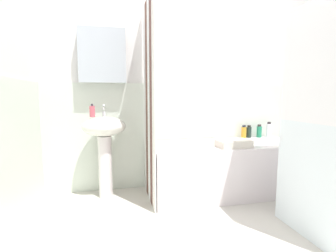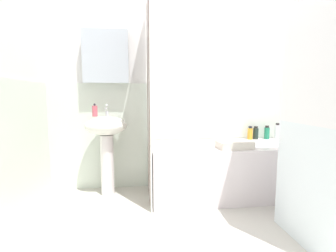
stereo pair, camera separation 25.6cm
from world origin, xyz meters
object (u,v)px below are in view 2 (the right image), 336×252
Objects in this scene: towel_folded at (235,145)px; sink at (107,138)px; shampoo_bottle at (267,133)px; conditioner_bottle at (250,133)px; bathtub at (227,170)px; soap_dispenser at (95,111)px; lotion_bottle at (256,133)px; body_wash_bottle at (277,131)px.

sink is at bearing 164.02° from towel_folded.
shampoo_bottle is 1.02× the size of conditioner_bottle.
bathtub is 0.37m from towel_folded.
lotion_bottle is at bearing 4.10° from soap_dispenser.
bathtub is 0.84m from body_wash_bottle.
soap_dispenser is 2.00m from shampoo_bottle.
soap_dispenser reaches higher than conditioner_bottle.
soap_dispenser is 1.79m from conditioner_bottle.
conditioner_bottle is at bearing 178.40° from body_wash_bottle.
lotion_bottle is at bearing 4.51° from sink.
sink reaches higher than body_wash_bottle.
bathtub is (1.38, -0.16, -0.63)m from soap_dispenser.
lotion_bottle is (0.46, 0.29, 0.34)m from bathtub.
body_wash_bottle is 1.21× the size of conditioner_bottle.
soap_dispenser is 1.53m from bathtub.
soap_dispenser is (-0.11, 0.00, 0.28)m from sink.
bathtub is 10.36× the size of conditioner_bottle.
shampoo_bottle reaches higher than conditioner_bottle.
sink reaches higher than conditioner_bottle.
body_wash_bottle reaches higher than shampoo_bottle.
sink is 1.65m from conditioner_bottle.
bathtub is at bearing -147.43° from lotion_bottle.
towel_folded reaches higher than bathtub.
body_wash_bottle is at bearing -6.37° from lotion_bottle.
body_wash_bottle reaches higher than conditioner_bottle.
shampoo_bottle is (-0.12, 0.02, -0.02)m from body_wash_bottle.
body_wash_bottle is 0.13m from shampoo_bottle.
shampoo_bottle is 1.05× the size of lotion_bottle.
bathtub is 0.64m from lotion_bottle.
soap_dispenser is at bearing -176.56° from shampoo_bottle.
shampoo_bottle is at bearing 25.26° from bathtub.
lotion_bottle reaches higher than towel_folded.
sink is 5.41× the size of conditioner_bottle.
towel_folded is (1.27, -0.36, -0.04)m from sink.
lotion_bottle is (1.73, 0.14, -0.00)m from sink.
sink reaches higher than bathtub.
conditioner_bottle reaches higher than towel_folded.
body_wash_bottle reaches higher than towel_folded.
sink reaches higher than shampoo_bottle.
sink is 1.99m from body_wash_bottle.
soap_dispenser reaches higher than body_wash_bottle.
soap_dispenser is 0.71× the size of body_wash_bottle.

